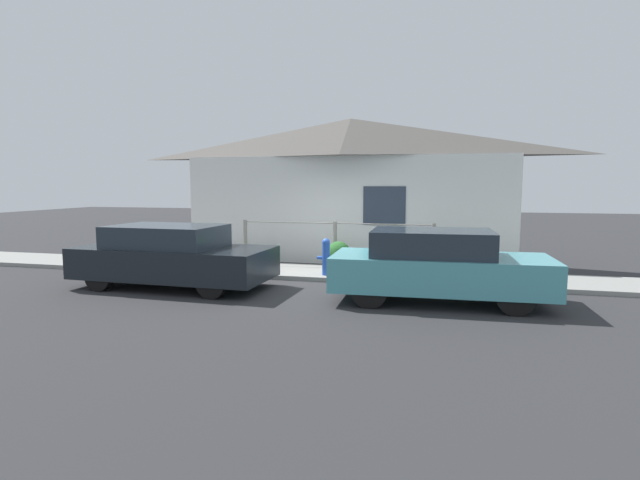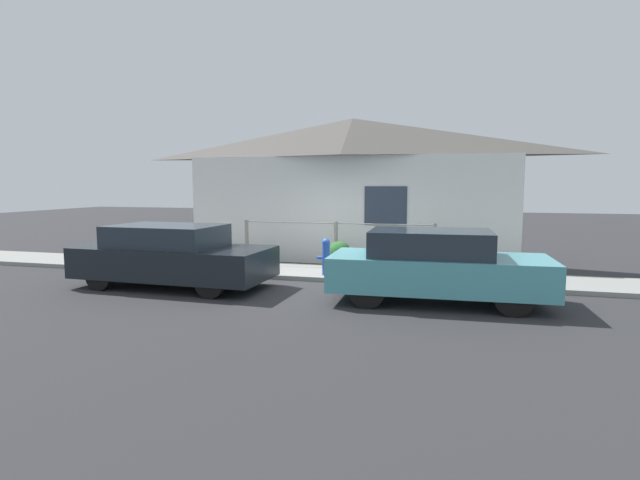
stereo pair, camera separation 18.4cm
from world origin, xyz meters
The scene contains 10 objects.
ground_plane centered at (0.00, 0.00, 0.00)m, with size 60.00×60.00×0.00m, color #2D2D30.
sidewalk centered at (0.00, 0.86, 0.05)m, with size 24.00×1.72×0.10m.
house centered at (0.00, 3.45, 3.20)m, with size 9.29×2.23×3.98m.
fence centered at (0.00, 1.57, 0.72)m, with size 4.90×0.10×1.13m.
car_left centered at (-2.84, -1.27, 0.66)m, with size 4.10×1.84×1.30m.
car_right centered at (2.56, -1.28, 0.67)m, with size 3.95×1.78×1.32m.
fire_hydrant centered at (0.07, 0.34, 0.54)m, with size 0.41×0.18×0.84m.
potted_plant_near_hydrant centered at (0.13, 1.38, 0.45)m, with size 0.59×0.59×0.65m.
potted_plant_by_fence centered at (-2.02, 1.33, 0.37)m, with size 0.36×0.36×0.51m.
potted_plant_corner centered at (2.87, 0.95, 0.35)m, with size 0.36×0.36×0.48m.
Camera 1 is at (2.68, -10.50, 2.15)m, focal length 28.00 mm.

